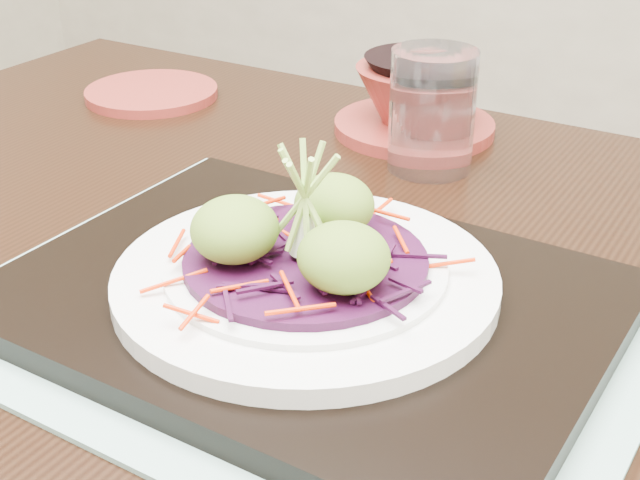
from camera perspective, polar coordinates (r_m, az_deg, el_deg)
The scene contains 11 objects.
dining_table at distance 0.71m, azimuth 0.06°, elevation -9.07°, with size 1.25×0.86×0.76m.
placemat at distance 0.61m, azimuth -0.90°, elevation -4.73°, with size 0.45×0.36×0.00m, color #84AB99.
serving_tray at distance 0.60m, azimuth -0.91°, elevation -3.86°, with size 0.40×0.30×0.02m, color black.
white_plate at distance 0.59m, azimuth -0.92°, elevation -2.43°, with size 0.26×0.26×0.02m.
cabbage_bed at distance 0.59m, azimuth -0.93°, elevation -1.33°, with size 0.16×0.16×0.01m, color #370B2C.
carrot_julienne at distance 0.58m, azimuth -0.93°, elevation -0.65°, with size 0.20×0.20×0.01m, color red, non-canonical shape.
guacamole_scoops at distance 0.58m, azimuth -0.98°, elevation 0.63°, with size 0.14×0.12×0.04m.
scallion_garnish at distance 0.57m, azimuth -0.96°, elevation 2.42°, with size 0.06×0.06×0.09m, color #94BE4C, non-canonical shape.
terracotta_side_plate at distance 1.04m, azimuth -10.73°, elevation 9.23°, with size 0.15×0.15×0.01m, color maroon.
water_glass at distance 0.82m, azimuth 7.18°, elevation 8.21°, with size 0.08×0.08×0.11m, color white.
terracotta_bowl_set at distance 0.92m, azimuth 6.12°, elevation 8.69°, with size 0.20×0.20×0.07m.
Camera 1 is at (0.37, -0.41, 1.08)m, focal length 50.00 mm.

